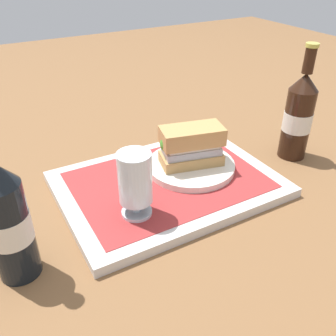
{
  "coord_description": "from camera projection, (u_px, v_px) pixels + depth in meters",
  "views": [
    {
      "loc": [
        0.32,
        0.56,
        0.45
      ],
      "look_at": [
        0.0,
        0.0,
        0.05
      ],
      "focal_mm": 39.61,
      "sensor_mm": 36.0,
      "label": 1
    }
  ],
  "objects": [
    {
      "name": "placemat",
      "position": [
        168.0,
        180.0,
        0.77
      ],
      "size": [
        0.38,
        0.27,
        0.0
      ],
      "primitive_type": "cube",
      "color": "#9E2D2D",
      "rests_on": "tray"
    },
    {
      "name": "sandwich",
      "position": [
        190.0,
        146.0,
        0.78
      ],
      "size": [
        0.14,
        0.09,
        0.08
      ],
      "rotation": [
        0.0,
        0.0,
        -0.23
      ],
      "color": "tan",
      "rests_on": "plate"
    },
    {
      "name": "tray",
      "position": [
        168.0,
        184.0,
        0.78
      ],
      "size": [
        0.44,
        0.32,
        0.02
      ],
      "primitive_type": "cube",
      "color": "silver",
      "rests_on": "ground_plane"
    },
    {
      "name": "ground_plane",
      "position": [
        168.0,
        188.0,
        0.78
      ],
      "size": [
        3.0,
        3.0,
        0.0
      ],
      "primitive_type": "plane",
      "color": "brown"
    },
    {
      "name": "plate",
      "position": [
        191.0,
        166.0,
        0.81
      ],
      "size": [
        0.19,
        0.19,
        0.01
      ],
      "primitive_type": "cylinder",
      "color": "silver",
      "rests_on": "placemat"
    },
    {
      "name": "beer_glass",
      "position": [
        135.0,
        182.0,
        0.64
      ],
      "size": [
        0.06,
        0.06,
        0.12
      ],
      "color": "silver",
      "rests_on": "placemat"
    },
    {
      "name": "second_bottle",
      "position": [
        298.0,
        116.0,
        0.85
      ],
      "size": [
        0.07,
        0.07,
        0.27
      ],
      "color": "black",
      "rests_on": "ground_plane"
    },
    {
      "name": "beer_bottle",
      "position": [
        7.0,
        220.0,
        0.53
      ],
      "size": [
        0.07,
        0.07,
        0.27
      ],
      "color": "black",
      "rests_on": "ground_plane"
    }
  ]
}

